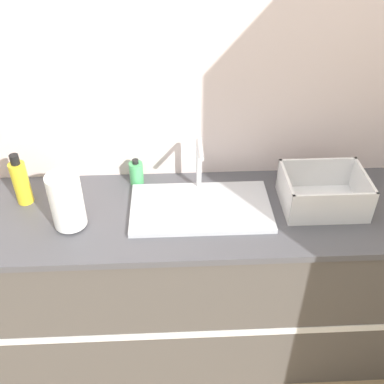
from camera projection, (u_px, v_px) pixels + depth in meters
The scene contains 7 objects.
wall_back at pixel (182, 92), 1.91m from camera, with size 4.71×0.06×2.60m.
counter_cabinet at pixel (186, 283), 2.17m from camera, with size 2.34×0.59×0.90m.
sink at pixel (201, 205), 1.90m from camera, with size 0.59×0.33×0.27m.
paper_towel_roll at pixel (67, 201), 1.75m from camera, with size 0.13×0.13×0.24m.
dish_rack at pixel (323, 194), 1.90m from camera, with size 0.34×0.27×0.15m.
bottle_yellow at pixel (21, 182), 1.89m from camera, with size 0.07×0.07×0.24m.
soap_dispenser at pixel (136, 173), 2.03m from camera, with size 0.06×0.06×0.12m.
Camera 1 is at (-0.04, -1.19, 2.11)m, focal length 42.00 mm.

